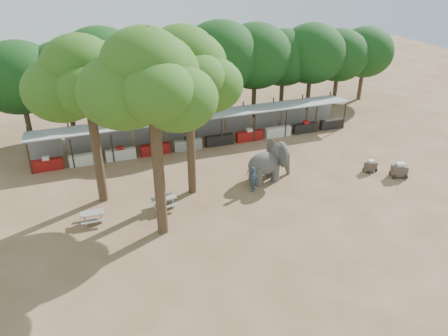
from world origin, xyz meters
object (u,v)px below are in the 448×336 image
object	(u,v)px
handler	(254,179)
cart_back	(371,166)
picnic_table_far	(164,202)
picnic_table_near	(93,216)
yard_tree_center	(148,82)
cart_front	(399,170)
elephant	(270,162)
yard_tree_back	(185,71)
yard_tree_left	(84,81)

from	to	relation	value
handler	cart_back	size ratio (longest dim) A/B	1.77
cart_back	picnic_table_far	bearing A→B (deg)	172.29
picnic_table_near	yard_tree_center	bearing A→B (deg)	-28.69
yard_tree_center	cart_back	xyz separation A→B (m)	(16.80, 2.18, -8.74)
yard_tree_center	picnic_table_near	distance (m)	9.77
picnic_table_near	cart_front	xyz separation A→B (m)	(22.00, -1.51, 0.11)
yard_tree_center	cart_front	xyz separation A→B (m)	(18.23, 0.71, -8.63)
elephant	cart_back	world-z (taller)	elephant
yard_tree_center	elephant	world-z (taller)	yard_tree_center
handler	cart_back	world-z (taller)	handler
yard_tree_back	elephant	world-z (taller)	yard_tree_back
yard_tree_center	yard_tree_back	xyz separation A→B (m)	(3.00, 4.00, -0.67)
elephant	cart_front	world-z (taller)	elephant
yard_tree_center	yard_tree_back	world-z (taller)	yard_tree_center
cart_front	picnic_table_near	bearing A→B (deg)	-163.23
yard_tree_back	cart_front	size ratio (longest dim) A/B	8.12
elephant	picnic_table_far	bearing A→B (deg)	-177.30
cart_front	picnic_table_far	bearing A→B (deg)	-164.61
handler	picnic_table_far	distance (m)	6.45
picnic_table_near	cart_back	size ratio (longest dim) A/B	1.42
elephant	picnic_table_near	distance (m)	12.87
cart_front	cart_back	bearing A→B (deg)	154.93
picnic_table_far	cart_front	bearing A→B (deg)	-14.64
picnic_table_far	handler	bearing A→B (deg)	-7.94
handler	picnic_table_near	size ratio (longest dim) A/B	1.25
yard_tree_left	cart_back	size ratio (longest dim) A/B	10.54
yard_tree_back	cart_back	world-z (taller)	yard_tree_back
yard_tree_center	picnic_table_near	size ratio (longest dim) A/B	8.11
handler	picnic_table_near	bearing A→B (deg)	132.64
yard_tree_back	cart_back	distance (m)	16.09
yard_tree_center	cart_front	distance (m)	20.18
handler	picnic_table_near	world-z (taller)	handler
handler	elephant	bearing A→B (deg)	-14.12
yard_tree_back	cart_front	world-z (taller)	yard_tree_back
handler	yard_tree_center	bearing A→B (deg)	150.28
handler	picnic_table_near	xyz separation A→B (m)	(-10.98, -0.27, -0.46)
elephant	cart_front	distance (m)	9.75
yard_tree_back	handler	xyz separation A→B (m)	(4.22, -1.51, -7.61)
handler	cart_front	bearing A→B (deg)	-57.92
elephant	picnic_table_near	bearing A→B (deg)	179.82
picnic_table_near	cart_front	distance (m)	22.05
yard_tree_center	handler	size ratio (longest dim) A/B	6.49
yard_tree_left	yard_tree_center	xyz separation A→B (m)	(3.00, -5.00, 1.01)
handler	cart_back	bearing A→B (deg)	-50.56
picnic_table_far	elephant	bearing A→B (deg)	0.22
yard_tree_left	elephant	bearing A→B (deg)	-6.13
cart_front	cart_back	world-z (taller)	cart_front
yard_tree_back	cart_front	bearing A→B (deg)	-12.20
picnic_table_far	cart_back	xyz separation A→B (m)	(16.02, -0.15, -0.05)
yard_tree_center	elephant	xyz separation A→B (m)	(8.99, 3.71, -7.80)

